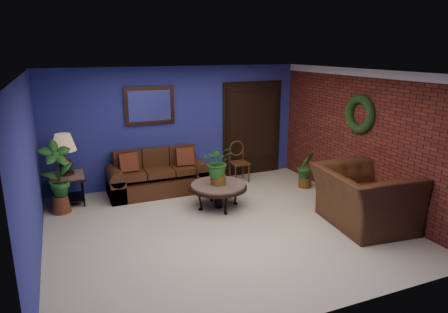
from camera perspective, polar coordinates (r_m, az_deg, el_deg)
name	(u,v)px	position (r m, az deg, el deg)	size (l,w,h in m)	color
floor	(223,226)	(6.69, -0.11, -9.97)	(5.50, 5.50, 0.00)	beige
wall_back	(178,126)	(8.57, -6.57, 4.35)	(5.50, 0.04, 2.50)	navy
wall_left	(30,174)	(5.83, -25.96, -2.24)	(0.04, 5.00, 2.50)	navy
wall_right_brick	(362,139)	(7.72, 19.10, 2.42)	(0.04, 5.00, 2.50)	maroon
ceiling	(223,72)	(6.07, -0.13, 11.94)	(5.50, 5.00, 0.02)	white
crown_molding	(367,73)	(7.55, 19.71, 11.17)	(0.03, 5.00, 0.14)	white
wall_mirror	(150,106)	(8.31, -10.59, 7.14)	(1.02, 0.06, 0.77)	#482A19
closet_door	(252,129)	(9.21, 4.04, 3.90)	(1.44, 0.06, 2.18)	black
wreath	(360,114)	(7.64, 18.80, 5.76)	(0.72, 0.72, 0.16)	black
sofa	(157,178)	(8.26, -9.50, -3.04)	(1.97, 0.85, 0.89)	#422612
coffee_table	(218,187)	(7.31, -0.83, -4.39)	(1.06, 1.06, 0.45)	#57504C
end_table	(67,181)	(8.01, -21.46, -3.33)	(0.64, 0.64, 0.58)	#57504C
table_lamp	(64,149)	(7.85, -21.89, 0.94)	(0.44, 0.44, 0.74)	#482A19
side_chair	(238,159)	(8.81, 2.05, -0.29)	(0.38, 0.38, 0.88)	#503116
armchair	(363,198)	(6.96, 19.29, -5.57)	(1.48, 1.29, 0.96)	#422612
coffee_plant	(218,163)	(7.17, -0.84, -0.94)	(0.65, 0.61, 0.73)	brown
floor_plant	(306,169)	(8.55, 11.58, -1.74)	(0.36, 0.30, 0.78)	brown
tall_plant	(58,175)	(7.58, -22.68, -2.44)	(0.64, 0.51, 1.32)	brown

